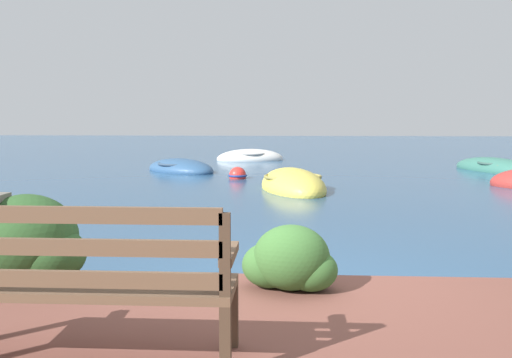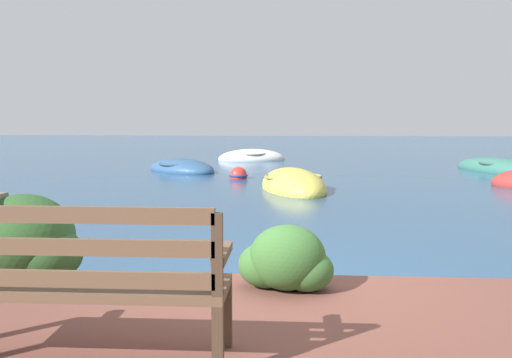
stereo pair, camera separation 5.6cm
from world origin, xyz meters
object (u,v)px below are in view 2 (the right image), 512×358
Objects in this scene: rowboat_nearest at (293,187)px; rowboat_far at (182,169)px; rowboat_distant at (252,159)px; park_bench at (85,279)px; rowboat_outer at (497,170)px; mooring_buoy at (238,176)px.

rowboat_far is (-3.23, 3.95, -0.01)m from rowboat_nearest.
park_bench is at bearing -104.17° from rowboat_distant.
rowboat_far is 0.84× the size of rowboat_outer.
rowboat_distant is at bearing 90.80° from mooring_buoy.
mooring_buoy is at bearing -95.01° from rowboat_outer.
park_bench reaches higher than rowboat_far.
park_bench is 0.54× the size of rowboat_nearest.
rowboat_nearest is 1.12× the size of rowboat_distant.
rowboat_nearest is 8.22m from rowboat_distant.
rowboat_outer is 1.24× the size of rowboat_distant.
park_bench is 3.30× the size of mooring_buoy.
rowboat_nearest reaches higher than rowboat_outer.
park_bench reaches higher than rowboat_distant.
rowboat_outer is (9.11, 0.48, 0.00)m from rowboat_far.
mooring_buoy is at bearing -1.46° from rowboat_far.
rowboat_nearest reaches higher than mooring_buoy.
park_bench is 13.41m from rowboat_far.
rowboat_outer is at bearing 61.95° from park_bench.
rowboat_outer is at bearing 17.33° from mooring_buoy.
rowboat_distant reaches higher than rowboat_far.
rowboat_distant is at bearing 90.20° from park_bench.
rowboat_far is 9.13m from rowboat_outer.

